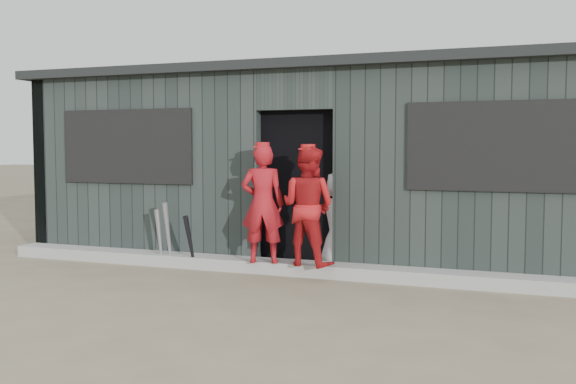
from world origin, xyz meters
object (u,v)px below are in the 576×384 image
at_px(player_red_left, 263,204).
at_px(dugout, 328,165).
at_px(bat_left, 168,234).
at_px(bat_right, 190,242).
at_px(bat_mid, 160,238).
at_px(player_grey_back, 339,222).
at_px(player_red_right, 308,206).

xyz_separation_m(player_red_left, dugout, (0.27, 1.86, 0.43)).
height_order(bat_left, bat_right, bat_left).
height_order(bat_mid, player_grey_back, player_grey_back).
height_order(bat_left, bat_mid, bat_left).
relative_size(bat_left, player_red_left, 0.60).
bearing_deg(dugout, bat_right, -123.60).
relative_size(player_red_right, dugout, 0.17).
height_order(bat_left, dugout, dugout).
relative_size(player_red_left, player_red_right, 1.02).
distance_m(bat_right, player_grey_back, 1.89).
distance_m(bat_mid, bat_right, 0.50).
relative_size(bat_mid, bat_right, 1.05).
distance_m(bat_mid, player_grey_back, 2.34).
height_order(player_red_right, dugout, dugout).
relative_size(player_red_left, dugout, 0.17).
relative_size(bat_right, player_grey_back, 0.57).
relative_size(bat_mid, player_grey_back, 0.60).
height_order(player_grey_back, dugout, dugout).
height_order(bat_right, dugout, dugout).
bearing_deg(bat_right, player_red_left, 0.82).
relative_size(bat_mid, dugout, 0.09).
distance_m(bat_right, player_red_right, 1.63).
bearing_deg(dugout, bat_left, -132.38).
distance_m(player_red_right, dugout, 1.92).
height_order(player_red_left, player_grey_back, player_red_left).
relative_size(bat_right, player_red_right, 0.51).
bearing_deg(player_red_right, bat_left, 10.27).
bearing_deg(player_red_right, dugout, -68.44).
bearing_deg(player_red_left, player_red_right, 165.70).
bearing_deg(player_grey_back, dugout, -48.00).
bearing_deg(player_red_left, dugout, -114.01).
height_order(bat_right, player_grey_back, player_grey_back).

